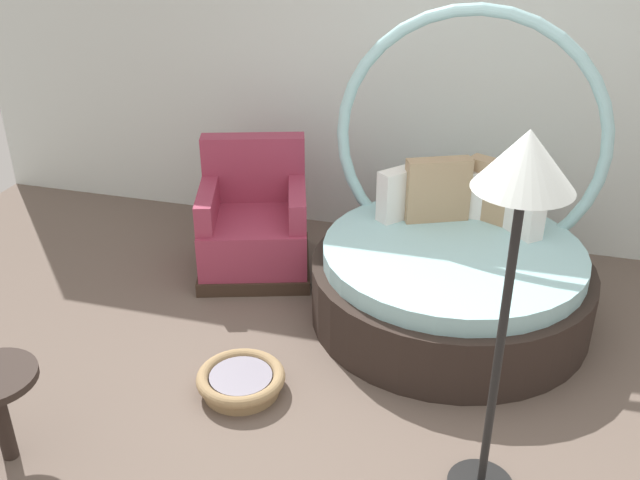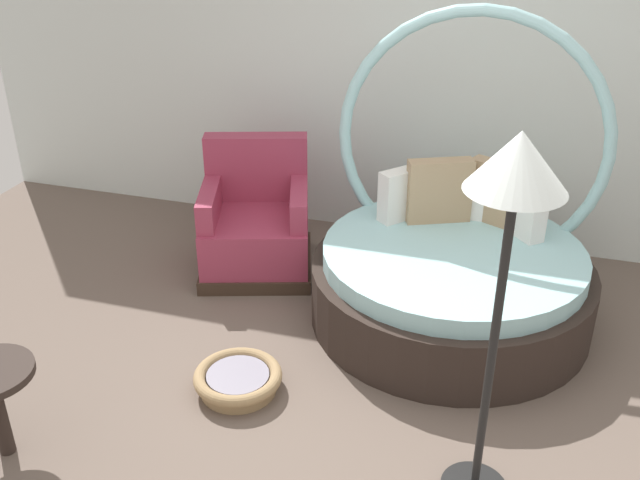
% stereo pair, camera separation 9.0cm
% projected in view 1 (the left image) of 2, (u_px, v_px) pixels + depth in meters
% --- Properties ---
extents(ground_plane, '(8.00, 8.00, 0.02)m').
position_uv_depth(ground_plane, '(380.00, 421.00, 3.90)').
color(ground_plane, '#66564C').
extents(back_wall, '(8.00, 0.12, 2.86)m').
position_uv_depth(back_wall, '(451.00, 59.00, 5.26)').
color(back_wall, silver).
rests_on(back_wall, ground_plane).
extents(round_daybed, '(1.82, 1.82, 1.95)m').
position_uv_depth(round_daybed, '(453.00, 261.00, 4.69)').
color(round_daybed, '#2D231E').
rests_on(round_daybed, ground_plane).
extents(red_armchair, '(1.00, 1.00, 0.94)m').
position_uv_depth(red_armchair, '(254.00, 226.00, 5.27)').
color(red_armchair, '#38281E').
rests_on(red_armchair, ground_plane).
extents(pet_basket, '(0.51, 0.51, 0.13)m').
position_uv_depth(pet_basket, '(241.00, 381.00, 4.08)').
color(pet_basket, '#9E7F56').
rests_on(pet_basket, ground_plane).
extents(floor_lamp, '(0.40, 0.40, 1.82)m').
position_uv_depth(floor_lamp, '(521.00, 200.00, 2.76)').
color(floor_lamp, black).
rests_on(floor_lamp, ground_plane).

